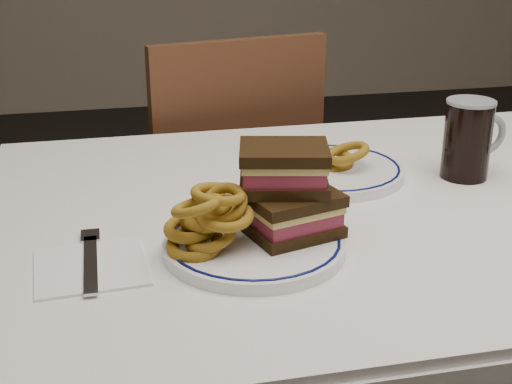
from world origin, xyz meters
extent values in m
cube|color=white|center=(0.00, 0.00, 0.73)|extent=(1.26, 0.86, 0.03)
cylinder|color=#4A2817|center=(-0.54, 0.34, 0.35)|extent=(0.06, 0.06, 0.71)
cube|color=white|center=(0.00, 0.43, 0.65)|extent=(1.26, 0.01, 0.17)
cube|color=#4A2817|center=(-0.16, 0.74, 0.43)|extent=(0.50, 0.50, 0.04)
cylinder|color=#4A2817|center=(-0.02, 0.96, 0.21)|extent=(0.04, 0.04, 0.41)
cylinder|color=#4A2817|center=(0.06, 0.60, 0.21)|extent=(0.04, 0.04, 0.41)
cylinder|color=#4A2817|center=(-0.37, 0.88, 0.21)|extent=(0.04, 0.04, 0.41)
cylinder|color=#4A2817|center=(-0.30, 0.53, 0.21)|extent=(0.04, 0.04, 0.41)
cube|color=#4A2817|center=(-0.12, 0.55, 0.69)|extent=(0.42, 0.12, 0.46)
cylinder|color=white|center=(-0.24, -0.14, 0.76)|extent=(0.25, 0.25, 0.02)
torus|color=#0A114B|center=(-0.24, -0.14, 0.77)|extent=(0.24, 0.24, 0.00)
cube|color=black|center=(-0.18, -0.14, 0.77)|extent=(0.14, 0.12, 0.02)
cube|color=#9C2D40|center=(-0.18, -0.14, 0.79)|extent=(0.13, 0.11, 0.02)
cube|color=#E7C967|center=(-0.18, -0.14, 0.81)|extent=(0.13, 0.12, 0.01)
cube|color=black|center=(-0.18, -0.14, 0.82)|extent=(0.14, 0.12, 0.02)
cube|color=black|center=(-0.19, -0.12, 0.84)|extent=(0.14, 0.12, 0.02)
cube|color=#9C2D40|center=(-0.19, -0.12, 0.85)|extent=(0.13, 0.11, 0.02)
cube|color=#E7C967|center=(-0.19, -0.12, 0.87)|extent=(0.13, 0.11, 0.01)
cube|color=black|center=(-0.19, -0.12, 0.88)|extent=(0.14, 0.12, 0.02)
torus|color=brown|center=(-0.32, -0.16, 0.78)|extent=(0.08, 0.08, 0.04)
torus|color=brown|center=(-0.30, -0.16, 0.78)|extent=(0.07, 0.07, 0.03)
torus|color=brown|center=(-0.32, -0.14, 0.79)|extent=(0.08, 0.07, 0.02)
torus|color=brown|center=(-0.30, -0.13, 0.80)|extent=(0.09, 0.08, 0.07)
torus|color=brown|center=(-0.29, -0.14, 0.81)|extent=(0.09, 0.09, 0.04)
torus|color=brown|center=(-0.28, -0.16, 0.82)|extent=(0.08, 0.08, 0.03)
torus|color=brown|center=(-0.28, -0.15, 0.83)|extent=(0.08, 0.07, 0.07)
torus|color=brown|center=(-0.32, -0.17, 0.83)|extent=(0.07, 0.07, 0.04)
torus|color=brown|center=(-0.29, -0.15, 0.84)|extent=(0.07, 0.07, 0.03)
cylinder|color=silver|center=(-0.28, -0.04, 0.78)|extent=(0.06, 0.06, 0.03)
cylinder|color=#820702|center=(-0.28, -0.04, 0.79)|extent=(0.05, 0.05, 0.01)
cylinder|color=black|center=(0.18, 0.06, 0.82)|extent=(0.08, 0.08, 0.13)
cylinder|color=#9499A1|center=(0.18, 0.06, 0.88)|extent=(0.08, 0.08, 0.01)
torus|color=#9499A1|center=(0.23, 0.07, 0.82)|extent=(0.07, 0.03, 0.07)
cylinder|color=white|center=(-0.04, 0.12, 0.76)|extent=(0.25, 0.25, 0.02)
torus|color=#0A114B|center=(-0.04, 0.12, 0.77)|extent=(0.24, 0.24, 0.00)
torus|color=brown|center=(-0.04, 0.13, 0.77)|extent=(0.08, 0.08, 0.04)
torus|color=brown|center=(-0.07, 0.12, 0.78)|extent=(0.08, 0.07, 0.05)
torus|color=brown|center=(-0.02, 0.11, 0.79)|extent=(0.08, 0.08, 0.04)
cube|color=white|center=(-0.46, -0.15, 0.75)|extent=(0.15, 0.15, 0.00)
cube|color=#AEAEB3|center=(-0.46, -0.15, 0.76)|extent=(0.02, 0.16, 0.00)
cube|color=#AEAEB3|center=(-0.46, -0.06, 0.76)|extent=(0.03, 0.04, 0.00)
camera|label=1|loc=(-0.43, -1.00, 1.19)|focal=50.00mm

